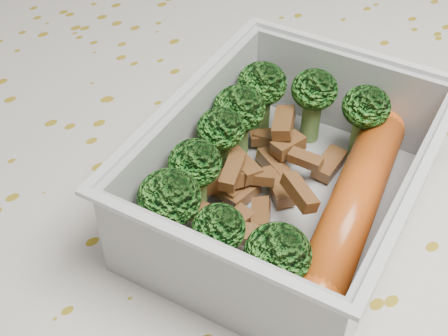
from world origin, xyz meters
TOP-DOWN VIEW (x-y plane):
  - dining_table at (0.00, 0.00)m, footprint 1.40×0.90m
  - tablecloth at (0.00, 0.00)m, footprint 1.46×0.96m
  - lunch_container at (0.02, -0.04)m, footprint 0.23×0.21m
  - broccoli_florets at (0.01, -0.02)m, footprint 0.18×0.15m
  - meat_pile at (0.01, -0.02)m, footprint 0.13×0.10m
  - sausage at (0.04, -0.08)m, footprint 0.15×0.09m

SIDE VIEW (x-z plane):
  - dining_table at x=0.00m, z-range 0.29..1.04m
  - tablecloth at x=0.00m, z-range 0.62..0.81m
  - meat_pile at x=0.01m, z-range 0.76..0.79m
  - lunch_container at x=0.02m, z-range 0.75..0.81m
  - sausage at x=0.04m, z-range 0.77..0.80m
  - broccoli_florets at x=0.01m, z-range 0.77..0.82m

